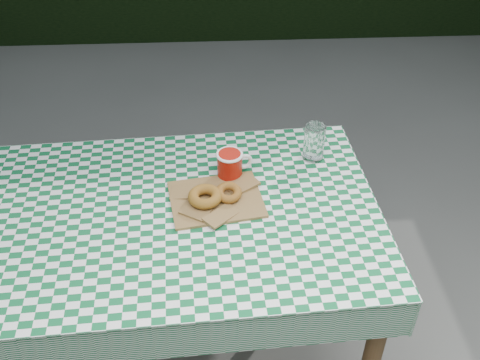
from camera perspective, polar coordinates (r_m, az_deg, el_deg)
The scene contains 8 objects.
ground at distance 2.46m, azimuth -3.62°, elevation -14.75°, with size 60.00×60.00×0.00m, color #565651.
table at distance 2.10m, azimuth -5.73°, elevation -11.02°, with size 1.31×0.88×0.75m, color brown.
tablecloth at distance 1.83m, azimuth -6.47°, elevation -3.33°, with size 1.33×0.90×0.01m, color #0E5A2E.
paper_bag at distance 1.86m, azimuth -2.47°, elevation -1.92°, with size 0.30×0.24×0.02m, color olive.
bagel_front at distance 1.83m, azimuth -3.62°, elevation -1.71°, with size 0.11×0.11×0.04m, color brown.
bagel_back at distance 1.85m, azimuth -1.18°, elevation -1.30°, with size 0.09×0.09×0.03m, color #93611E.
coffee_mug at distance 1.93m, azimuth -1.07°, elevation 1.55°, with size 0.18×0.18×0.10m, color #A4160A, non-canonical shape.
drinking_glass at distance 2.03m, azimuth 7.64°, elevation 3.90°, with size 0.08×0.08×0.14m, color white.
Camera 1 is at (0.07, -1.47, 1.97)m, focal length 41.48 mm.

